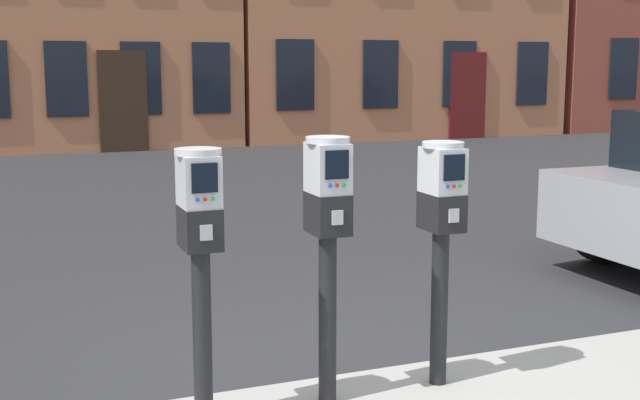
{
  "coord_description": "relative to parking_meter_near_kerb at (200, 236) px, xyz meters",
  "views": [
    {
      "loc": [
        -1.89,
        -3.86,
        1.84
      ],
      "look_at": [
        -0.33,
        -0.01,
        1.16
      ],
      "focal_mm": 47.23,
      "sensor_mm": 36.0,
      "label": 1
    }
  ],
  "objects": [
    {
      "name": "parking_meter_twin_adjacent",
      "position": [
        0.64,
        0.0,
        0.02
      ],
      "size": [
        0.22,
        0.25,
        1.35
      ],
      "rotation": [
        0.0,
        0.0,
        -1.58
      ],
      "color": "black",
      "rests_on": "sidewalk_slab"
    },
    {
      "name": "parking_meter_near_kerb",
      "position": [
        0.0,
        0.0,
        0.0
      ],
      "size": [
        0.22,
        0.25,
        1.31
      ],
      "rotation": [
        0.0,
        0.0,
        -1.58
      ],
      "color": "black",
      "rests_on": "sidewalk_slab"
    },
    {
      "name": "parking_meter_end_of_row",
      "position": [
        1.28,
        -0.0,
        -0.01
      ],
      "size": [
        0.22,
        0.25,
        1.3
      ],
      "rotation": [
        0.0,
        0.0,
        -1.58
      ],
      "color": "black",
      "rests_on": "sidewalk_slab"
    }
  ]
}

